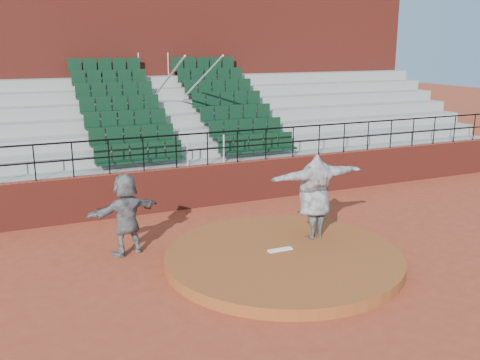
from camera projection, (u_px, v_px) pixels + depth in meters
ground at (283, 263)px, 12.43m from camera, size 90.00×90.00×0.00m
pitchers_mound at (283, 258)px, 12.40m from camera, size 5.50×5.50×0.25m
pitching_rubber at (280, 250)px, 12.49m from camera, size 0.60×0.15×0.03m
boundary_wall at (208, 185)px, 16.71m from camera, size 24.00×0.30×1.30m
wall_railing at (207, 142)px, 16.36m from camera, size 24.04×0.05×1.03m
seating_deck at (174, 142)px, 19.75m from camera, size 24.00×5.97×4.63m
press_box_facade at (145, 77)px, 22.74m from camera, size 24.00×3.00×7.10m
pitcher at (315, 197)px, 13.07m from camera, size 2.64×0.85×2.12m
fielder at (126, 214)px, 12.74m from camera, size 1.94×1.08×1.99m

